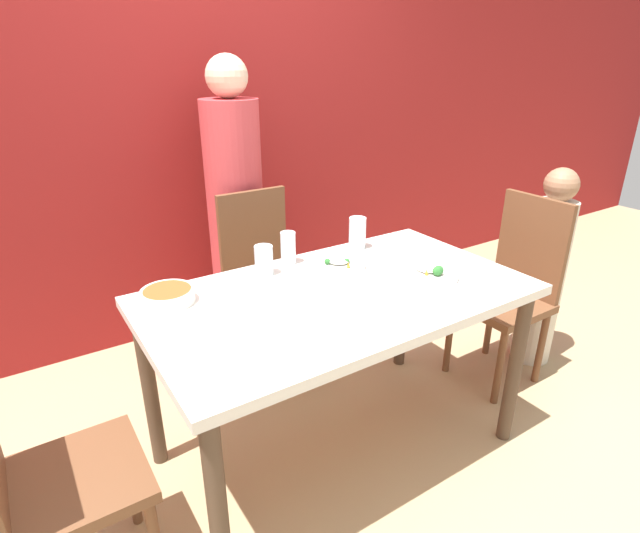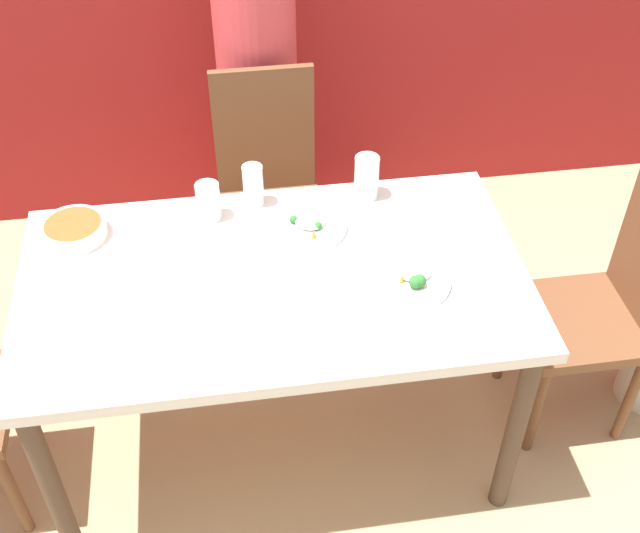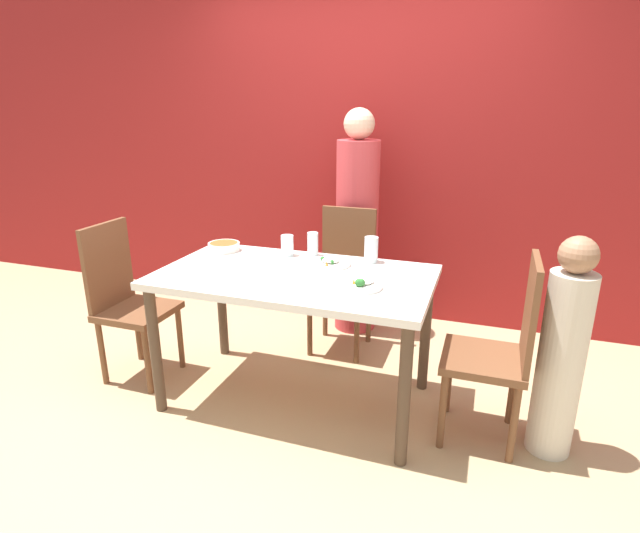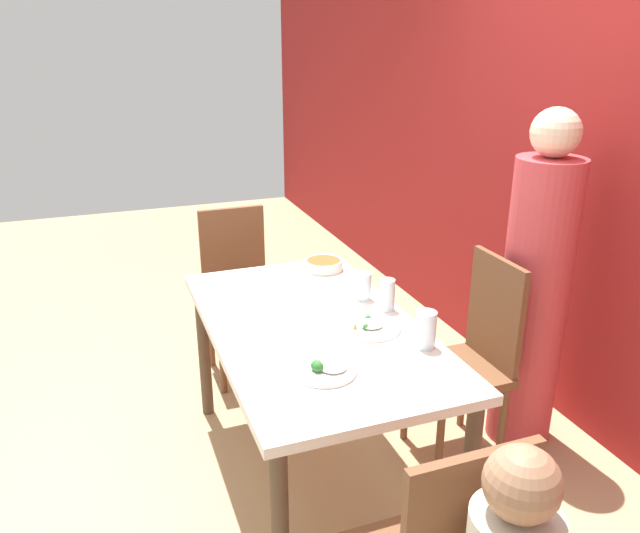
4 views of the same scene
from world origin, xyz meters
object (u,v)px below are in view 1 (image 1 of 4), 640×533
at_px(glass_water_tall, 264,260).
at_px(chair_child_spot, 512,287).
at_px(person_adult, 236,220).
at_px(person_child, 544,274).
at_px(bowl_curry, 168,295).
at_px(plate_rice_adult, 337,264).
at_px(chair_adult_spot, 264,280).

bearing_deg(glass_water_tall, chair_child_spot, -13.93).
relative_size(person_adult, person_child, 1.48).
bearing_deg(person_child, person_adult, 140.00).
xyz_separation_m(person_adult, bowl_curry, (-0.64, -0.81, 0.04)).
distance_m(person_child, plate_rice_adult, 1.27).
height_order(chair_adult_spot, glass_water_tall, chair_adult_spot).
distance_m(chair_adult_spot, plate_rice_adult, 0.63).
xyz_separation_m(chair_child_spot, person_adult, (-1.03, 1.09, 0.24)).
bearing_deg(person_adult, chair_child_spot, -46.63).
bearing_deg(chair_child_spot, person_child, 90.00).
distance_m(person_adult, bowl_curry, 1.04).
xyz_separation_m(person_adult, person_child, (1.30, -1.09, -0.24)).
bearing_deg(bowl_curry, person_child, -8.10).
distance_m(chair_child_spot, bowl_curry, 1.71).
relative_size(person_child, glass_water_tall, 8.82).
xyz_separation_m(chair_child_spot, bowl_curry, (-1.67, 0.28, 0.28)).
relative_size(bowl_curry, plate_rice_adult, 0.79).
xyz_separation_m(chair_child_spot, person_child, (0.27, 0.00, 0.01)).
xyz_separation_m(chair_adult_spot, chair_child_spot, (1.03, -0.77, 0.00)).
bearing_deg(chair_child_spot, glass_water_tall, -103.93).
distance_m(chair_child_spot, glass_water_tall, 1.33).
bearing_deg(bowl_curry, plate_rice_adult, -5.14).
distance_m(chair_child_spot, plate_rice_adult, 1.01).
height_order(chair_adult_spot, plate_rice_adult, chair_adult_spot).
distance_m(chair_adult_spot, person_adult, 0.40).
bearing_deg(chair_adult_spot, bowl_curry, -142.14).
relative_size(person_child, plate_rice_adult, 4.45).
height_order(person_adult, plate_rice_adult, person_adult).
height_order(person_adult, person_child, person_adult).
bearing_deg(chair_child_spot, bowl_curry, -99.39).
distance_m(bowl_curry, glass_water_tall, 0.42).
height_order(chair_adult_spot, chair_child_spot, same).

